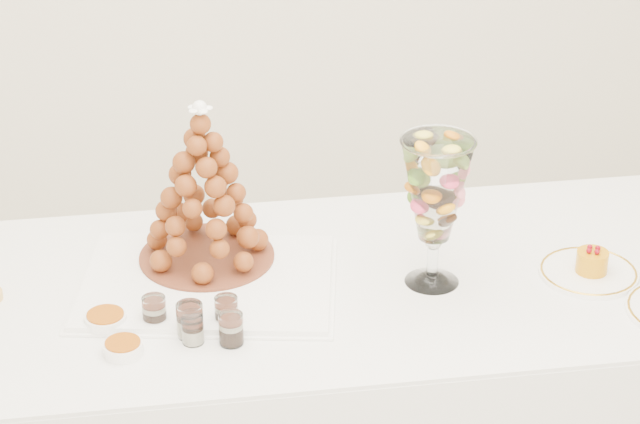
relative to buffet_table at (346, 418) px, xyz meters
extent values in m
cube|color=white|center=(0.00, 0.00, -0.01)|extent=(2.15, 0.92, 0.79)
cube|color=white|center=(0.00, 0.00, 0.40)|extent=(2.13, 0.92, 0.01)
cube|color=white|center=(-0.33, 0.03, 0.41)|extent=(0.65, 0.54, 0.02)
cylinder|color=white|center=(0.19, -0.05, 0.41)|extent=(0.13, 0.13, 0.02)
cylinder|color=white|center=(0.19, -0.05, 0.47)|extent=(0.03, 0.03, 0.09)
sphere|color=white|center=(0.19, -0.05, 0.51)|extent=(0.04, 0.04, 0.04)
cylinder|color=white|center=(0.56, -0.09, 0.41)|extent=(0.23, 0.23, 0.01)
cylinder|color=white|center=(-0.46, -0.11, 0.44)|extent=(0.06, 0.06, 0.07)
cylinder|color=white|center=(-0.38, -0.17, 0.44)|extent=(0.07, 0.07, 0.08)
cylinder|color=white|center=(-0.30, -0.14, 0.44)|extent=(0.05, 0.05, 0.07)
cylinder|color=white|center=(-0.38, -0.19, 0.43)|extent=(0.06, 0.06, 0.06)
cylinder|color=white|center=(-0.30, -0.21, 0.44)|extent=(0.06, 0.06, 0.07)
cylinder|color=white|center=(-0.56, -0.10, 0.42)|extent=(0.09, 0.09, 0.03)
cylinder|color=white|center=(-0.53, -0.21, 0.42)|extent=(0.09, 0.09, 0.03)
cylinder|color=brown|center=(-0.32, 0.13, 0.42)|extent=(0.32, 0.32, 0.01)
cone|color=brown|center=(-0.32, 0.13, 0.62)|extent=(0.29, 0.29, 0.39)
sphere|color=white|center=(-0.32, 0.13, 0.80)|extent=(0.04, 0.04, 0.04)
cylinder|color=orange|center=(0.57, -0.09, 0.44)|extent=(0.07, 0.07, 0.05)
sphere|color=maroon|center=(0.58, -0.09, 0.47)|extent=(0.01, 0.01, 0.01)
sphere|color=maroon|center=(0.56, -0.08, 0.47)|extent=(0.01, 0.01, 0.01)
sphere|color=maroon|center=(0.55, -0.09, 0.47)|extent=(0.01, 0.01, 0.01)
sphere|color=maroon|center=(0.57, -0.10, 0.47)|extent=(0.01, 0.01, 0.01)
camera|label=1|loc=(-0.54, -2.45, 1.90)|focal=70.00mm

